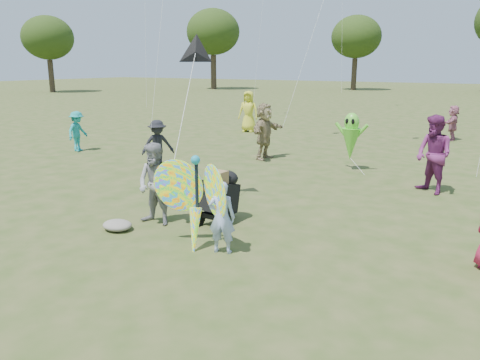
{
  "coord_description": "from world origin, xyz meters",
  "views": [
    {
      "loc": [
        3.98,
        -5.53,
        3.14
      ],
      "look_at": [
        -0.2,
        1.5,
        1.1
      ],
      "focal_mm": 35.0,
      "sensor_mm": 36.0,
      "label": 1
    }
  ],
  "objects_px": {
    "child_girl": "(222,217)",
    "adult_man": "(156,184)",
    "crowd_g": "(248,111)",
    "crowd_j": "(453,123)",
    "crowd_b": "(158,145)",
    "jogging_stroller": "(221,193)",
    "crowd_d": "(265,131)",
    "crowd_e": "(434,155)",
    "crowd_i": "(77,131)",
    "butterfly_kite": "(196,201)",
    "alien_kite": "(351,139)"
  },
  "relations": [
    {
      "from": "jogging_stroller",
      "to": "alien_kite",
      "type": "height_order",
      "value": "alien_kite"
    },
    {
      "from": "crowd_b",
      "to": "crowd_d",
      "type": "distance_m",
      "value": 3.7
    },
    {
      "from": "crowd_e",
      "to": "jogging_stroller",
      "type": "height_order",
      "value": "crowd_e"
    },
    {
      "from": "crowd_g",
      "to": "adult_man",
      "type": "bearing_deg",
      "value": -80.43
    },
    {
      "from": "crowd_e",
      "to": "crowd_j",
      "type": "distance_m",
      "value": 9.25
    },
    {
      "from": "crowd_i",
      "to": "butterfly_kite",
      "type": "distance_m",
      "value": 10.74
    },
    {
      "from": "adult_man",
      "to": "crowd_b",
      "type": "distance_m",
      "value": 5.07
    },
    {
      "from": "crowd_i",
      "to": "jogging_stroller",
      "type": "distance_m",
      "value": 9.79
    },
    {
      "from": "crowd_b",
      "to": "jogging_stroller",
      "type": "distance_m",
      "value": 5.33
    },
    {
      "from": "crowd_d",
      "to": "crowd_i",
      "type": "distance_m",
      "value": 6.96
    },
    {
      "from": "crowd_j",
      "to": "crowd_d",
      "type": "bearing_deg",
      "value": -30.07
    },
    {
      "from": "crowd_b",
      "to": "crowd_j",
      "type": "height_order",
      "value": "crowd_b"
    },
    {
      "from": "crowd_e",
      "to": "butterfly_kite",
      "type": "relative_size",
      "value": 1.05
    },
    {
      "from": "crowd_e",
      "to": "crowd_g",
      "type": "height_order",
      "value": "crowd_e"
    },
    {
      "from": "adult_man",
      "to": "crowd_j",
      "type": "height_order",
      "value": "adult_man"
    },
    {
      "from": "adult_man",
      "to": "crowd_g",
      "type": "relative_size",
      "value": 0.86
    },
    {
      "from": "child_girl",
      "to": "crowd_d",
      "type": "bearing_deg",
      "value": -84.79
    },
    {
      "from": "crowd_d",
      "to": "adult_man",
      "type": "bearing_deg",
      "value": -167.64
    },
    {
      "from": "child_girl",
      "to": "crowd_d",
      "type": "distance_m",
      "value": 8.18
    },
    {
      "from": "crowd_e",
      "to": "jogging_stroller",
      "type": "xyz_separation_m",
      "value": [
        -3.28,
        -4.55,
        -0.36
      ]
    },
    {
      "from": "crowd_b",
      "to": "child_girl",
      "type": "bearing_deg",
      "value": -90.09
    },
    {
      "from": "crowd_g",
      "to": "crowd_e",
      "type": "bearing_deg",
      "value": -49.74
    },
    {
      "from": "crowd_g",
      "to": "crowd_i",
      "type": "relative_size",
      "value": 1.31
    },
    {
      "from": "crowd_e",
      "to": "crowd_j",
      "type": "bearing_deg",
      "value": 131.97
    },
    {
      "from": "adult_man",
      "to": "butterfly_kite",
      "type": "relative_size",
      "value": 0.89
    },
    {
      "from": "crowd_b",
      "to": "jogging_stroller",
      "type": "relative_size",
      "value": 1.39
    },
    {
      "from": "butterfly_kite",
      "to": "crowd_d",
      "type": "bearing_deg",
      "value": 109.43
    },
    {
      "from": "crowd_i",
      "to": "jogging_stroller",
      "type": "height_order",
      "value": "crowd_i"
    },
    {
      "from": "child_girl",
      "to": "crowd_i",
      "type": "relative_size",
      "value": 0.86
    },
    {
      "from": "child_girl",
      "to": "adult_man",
      "type": "bearing_deg",
      "value": -33.9
    },
    {
      "from": "crowd_g",
      "to": "crowd_j",
      "type": "height_order",
      "value": "crowd_g"
    },
    {
      "from": "jogging_stroller",
      "to": "butterfly_kite",
      "type": "relative_size",
      "value": 0.59
    },
    {
      "from": "crowd_g",
      "to": "alien_kite",
      "type": "distance_m",
      "value": 8.81
    },
    {
      "from": "adult_man",
      "to": "crowd_b",
      "type": "height_order",
      "value": "adult_man"
    },
    {
      "from": "butterfly_kite",
      "to": "alien_kite",
      "type": "height_order",
      "value": "alien_kite"
    },
    {
      "from": "crowd_b",
      "to": "crowd_j",
      "type": "relative_size",
      "value": 1.03
    },
    {
      "from": "adult_man",
      "to": "crowd_b",
      "type": "bearing_deg",
      "value": 128.65
    },
    {
      "from": "crowd_j",
      "to": "crowd_b",
      "type": "bearing_deg",
      "value": -29.99
    },
    {
      "from": "adult_man",
      "to": "crowd_d",
      "type": "relative_size",
      "value": 0.87
    },
    {
      "from": "child_girl",
      "to": "crowd_j",
      "type": "xyz_separation_m",
      "value": [
        1.75,
        15.07,
        0.11
      ]
    },
    {
      "from": "child_girl",
      "to": "crowd_i",
      "type": "xyz_separation_m",
      "value": [
        -9.78,
        5.35,
        0.1
      ]
    },
    {
      "from": "jogging_stroller",
      "to": "alien_kite",
      "type": "distance_m",
      "value": 6.07
    },
    {
      "from": "crowd_b",
      "to": "butterfly_kite",
      "type": "xyz_separation_m",
      "value": [
        4.68,
        -4.49,
        0.09
      ]
    },
    {
      "from": "child_girl",
      "to": "crowd_b",
      "type": "relative_size",
      "value": 0.83
    },
    {
      "from": "crowd_j",
      "to": "jogging_stroller",
      "type": "relative_size",
      "value": 1.35
    },
    {
      "from": "crowd_d",
      "to": "crowd_e",
      "type": "distance_m",
      "value": 5.84
    },
    {
      "from": "crowd_d",
      "to": "crowd_b",
      "type": "bearing_deg",
      "value": 149.19
    },
    {
      "from": "crowd_b",
      "to": "crowd_g",
      "type": "height_order",
      "value": "crowd_g"
    },
    {
      "from": "crowd_j",
      "to": "butterfly_kite",
      "type": "distance_m",
      "value": 15.29
    },
    {
      "from": "crowd_d",
      "to": "crowd_g",
      "type": "relative_size",
      "value": 0.98
    }
  ]
}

